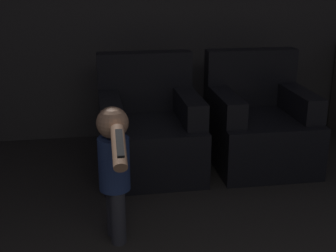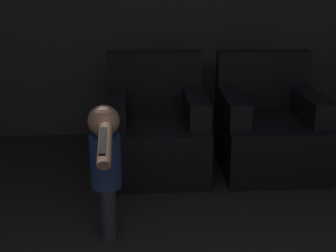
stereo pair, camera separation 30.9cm
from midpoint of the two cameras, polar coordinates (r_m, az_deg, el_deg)
armchair_left at (r=3.74m, az=0.92°, el=-0.62°), size 0.78×0.83×0.91m
armchair_right at (r=3.91m, az=14.36°, el=-0.37°), size 0.78×0.83×0.91m
person_toddler at (r=2.72m, az=-4.41°, el=-4.46°), size 0.18×0.57×0.83m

